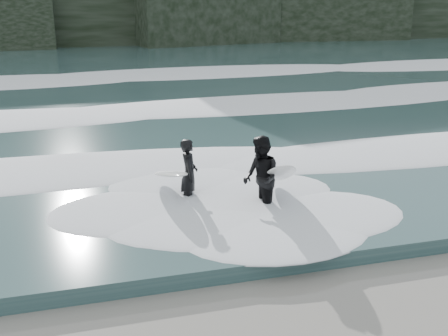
{
  "coord_description": "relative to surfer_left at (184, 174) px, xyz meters",
  "views": [
    {
      "loc": [
        -2.56,
        -4.71,
        4.51
      ],
      "look_at": [
        0.46,
        5.98,
        1.0
      ],
      "focal_mm": 45.0,
      "sensor_mm": 36.0,
      "label": 1
    }
  ],
  "objects": [
    {
      "name": "surfer_left",
      "position": [
        0.0,
        0.0,
        0.0
      ],
      "size": [
        0.98,
        2.03,
        1.54
      ],
      "color": "black",
      "rests_on": "ground"
    },
    {
      "name": "foam_far",
      "position": [
        0.28,
        18.52,
        -0.33
      ],
      "size": [
        60.0,
        4.8,
        0.3
      ],
      "primitive_type": "ellipsoid",
      "color": "white",
      "rests_on": "sea"
    },
    {
      "name": "foam_mid",
      "position": [
        0.28,
        9.52,
        -0.36
      ],
      "size": [
        60.0,
        4.0,
        0.24
      ],
      "primitive_type": "ellipsoid",
      "color": "white",
      "rests_on": "sea"
    },
    {
      "name": "foam_near",
      "position": [
        0.28,
        2.52,
        -0.38
      ],
      "size": [
        60.0,
        3.2,
        0.2
      ],
      "primitive_type": "ellipsoid",
      "color": "white",
      "rests_on": "sea"
    },
    {
      "name": "sea",
      "position": [
        0.28,
        22.52,
        -0.63
      ],
      "size": [
        90.0,
        52.0,
        0.3
      ],
      "primitive_type": "cube",
      "color": "#2F4B4C",
      "rests_on": "ground"
    },
    {
      "name": "surfer_right",
      "position": [
        1.45,
        -0.98,
        0.1
      ],
      "size": [
        1.31,
        2.15,
        1.74
      ],
      "color": "black",
      "rests_on": "ground"
    }
  ]
}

